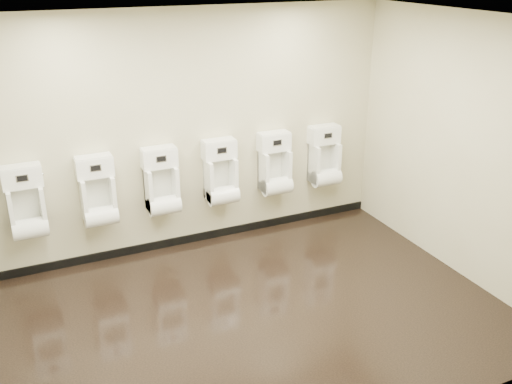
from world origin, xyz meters
TOP-DOWN VIEW (x-y plane):
  - ground at (0.00, 0.00)m, footprint 5.00×3.50m
  - ceiling at (0.00, 0.00)m, footprint 5.00×3.50m
  - back_wall at (0.00, 1.75)m, footprint 5.00×0.02m
  - front_wall at (0.00, -1.75)m, footprint 5.00×0.02m
  - right_wall at (2.50, 0.00)m, footprint 0.02×3.50m
  - skirting_back at (0.00, 1.74)m, footprint 5.00×0.02m
  - urinal_0 at (-1.81, 1.61)m, footprint 0.41×0.31m
  - urinal_1 at (-1.07, 1.61)m, footprint 0.41×0.31m
  - urinal_2 at (-0.36, 1.61)m, footprint 0.41×0.31m
  - urinal_3 at (0.37, 1.61)m, footprint 0.41×0.31m
  - urinal_4 at (1.09, 1.61)m, footprint 0.41×0.31m
  - urinal_5 at (1.80, 1.61)m, footprint 0.41×0.31m

SIDE VIEW (x-z plane):
  - ground at x=0.00m, z-range 0.00..0.00m
  - skirting_back at x=0.00m, z-range 0.00..0.10m
  - urinal_0 at x=-1.81m, z-range 0.47..1.24m
  - urinal_1 at x=-1.07m, z-range 0.47..1.24m
  - urinal_2 at x=-0.36m, z-range 0.47..1.24m
  - urinal_3 at x=0.37m, z-range 0.47..1.24m
  - urinal_4 at x=1.09m, z-range 0.47..1.24m
  - urinal_5 at x=1.80m, z-range 0.47..1.24m
  - back_wall at x=0.00m, z-range 0.00..2.80m
  - front_wall at x=0.00m, z-range 0.00..2.80m
  - right_wall at x=2.50m, z-range 0.00..2.80m
  - ceiling at x=0.00m, z-range 2.80..2.80m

